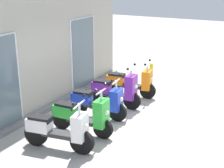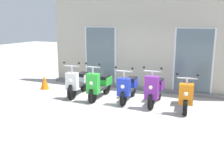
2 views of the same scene
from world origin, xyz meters
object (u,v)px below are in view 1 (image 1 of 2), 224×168
scooter_white (59,130)px  curb_bollard (151,74)px  scooter_green (83,115)px  scooter_blue (98,101)px  scooter_orange (131,82)px  scooter_purple (116,90)px

scooter_white → curb_bollard: (5.07, -0.08, -0.11)m
scooter_green → scooter_blue: size_ratio=1.00×
scooter_blue → curb_bollard: (3.26, -0.18, -0.10)m
scooter_orange → scooter_green: bearing=-178.4°
curb_bollard → scooter_green: bearing=179.7°
scooter_white → scooter_green: size_ratio=1.01×
scooter_white → scooter_orange: 3.64m
scooter_white → scooter_orange: scooter_white is taller
curb_bollard → scooter_orange: bearing=175.8°
scooter_purple → scooter_white: bearing=-179.4°
scooter_green → curb_bollard: scooter_green is taller
scooter_orange → curb_bollard: size_ratio=2.29×
curb_bollard → scooter_white: bearing=179.1°
scooter_white → scooter_orange: size_ratio=1.01×
scooter_orange → curb_bollard: bearing=-4.2°
scooter_green → scooter_white: bearing=176.4°
scooter_white → scooter_purple: scooter_purple is taller
scooter_blue → scooter_white: bearing=-177.0°
scooter_purple → scooter_orange: scooter_purple is taller
scooter_orange → scooter_purple: bearing=179.7°
scooter_white → scooter_blue: scooter_white is taller
scooter_purple → scooter_orange: (0.94, -0.00, -0.05)m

